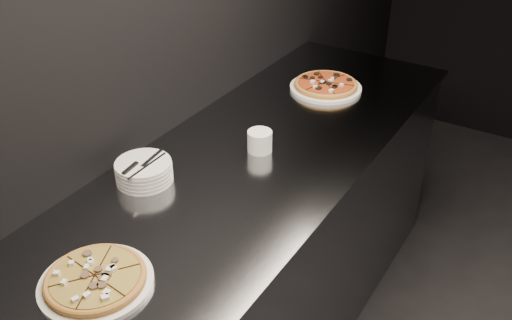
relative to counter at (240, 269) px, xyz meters
The scene contains 7 objects.
wall_left 1.01m from the counter, behind, with size 0.02×5.00×2.80m, color black.
counter is the anchor object (origin of this frame).
pizza_mushroom 0.81m from the counter, 90.56° to the right, with size 0.30×0.30×0.03m.
pizza_tomato 0.87m from the counter, 92.16° to the left, with size 0.33×0.33×0.04m.
plate_stack 0.59m from the counter, 135.59° to the right, with size 0.18×0.18×0.07m.
cutlery 0.62m from the counter, 132.85° to the right, with size 0.07×0.20×0.01m.
ramekin 0.52m from the counter, 90.63° to the left, with size 0.09×0.09×0.08m.
Camera 1 is at (-1.22, -1.35, 1.98)m, focal length 40.00 mm.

